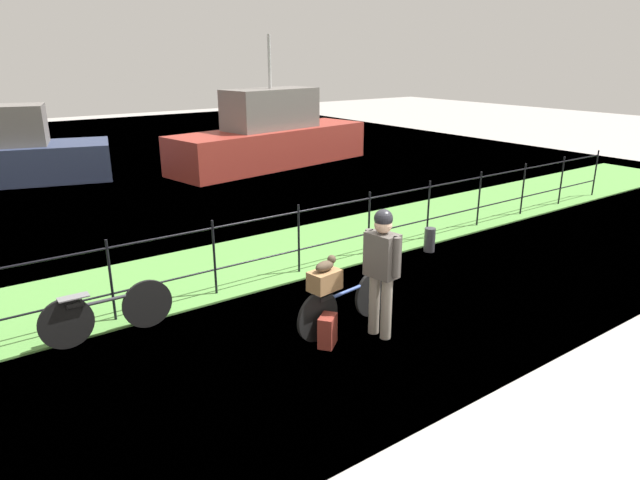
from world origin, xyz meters
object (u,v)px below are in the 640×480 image
moored_boat_near (1,155)px  backpack_on_paving (327,331)px  bicycle_parked (107,312)px  mooring_bollard (430,240)px  bicycle_main (345,303)px  wooden_crate (325,280)px  moored_boat_mid (271,138)px  terrier_dog (326,265)px  cyclist_person (382,262)px

moored_boat_near → backpack_on_paving: bearing=-82.0°
bicycle_parked → moored_boat_near: 10.98m
mooring_bollard → moored_boat_near: 12.32m
mooring_bollard → bicycle_parked: bicycle_parked is taller
bicycle_main → wooden_crate: size_ratio=4.29×
mooring_bollard → bicycle_parked: bearing=179.0°
bicycle_main → moored_boat_mid: (5.17, 10.33, 0.54)m
moored_boat_mid → bicycle_main: bearing=-116.6°
backpack_on_paving → terrier_dog: bearing=-158.7°
terrier_dog → cyclist_person: cyclist_person is taller
terrier_dog → moored_boat_near: bearing=98.6°
terrier_dog → mooring_bollard: 3.88m
terrier_dog → backpack_on_paving: bearing=-121.6°
moored_boat_near → moored_boat_mid: 7.75m
bicycle_parked → moored_boat_mid: bearing=48.4°
wooden_crate → cyclist_person: 0.74m
wooden_crate → bicycle_parked: wooden_crate is taller
bicycle_main → backpack_on_paving: bearing=-152.6°
terrier_dog → mooring_bollard: size_ratio=0.73×
terrier_dog → wooden_crate: bearing=-172.0°
terrier_dog → moored_boat_near: size_ratio=0.05×
mooring_bollard → moored_boat_near: bearing=116.0°
wooden_crate → terrier_dog: bearing=8.0°
mooring_bollard → backpack_on_paving: bearing=-154.6°
bicycle_main → bicycle_parked: 3.04m
moored_boat_mid → wooden_crate: bearing=-118.1°
mooring_bollard → bicycle_parked: 5.74m
terrier_dog → cyclist_person: bearing=-32.6°
bicycle_main → wooden_crate: 0.58m
bicycle_main → backpack_on_paving: (-0.47, -0.24, -0.15)m
cyclist_person → wooden_crate: bearing=148.7°
backpack_on_paving → mooring_bollard: bearing=168.3°
bicycle_parked → bicycle_main: bearing=-31.1°
wooden_crate → moored_boat_mid: (5.54, 10.38, 0.10)m
wooden_crate → bicycle_main: bearing=8.0°
moored_boat_near → mooring_bollard: bearing=-64.0°
moored_boat_near → moored_boat_mid: bearing=-16.6°
bicycle_main → cyclist_person: bearing=-61.5°
backpack_on_paving → mooring_bollard: 4.00m
terrier_dog → bicycle_parked: terrier_dog is taller
backpack_on_paving → mooring_bollard: size_ratio=0.90×
wooden_crate → backpack_on_paving: wooden_crate is taller
terrier_dog → cyclist_person: 0.69m
cyclist_person → mooring_bollard: (2.91, 1.89, -0.78)m
backpack_on_paving → bicycle_parked: bicycle_parked is taller
bicycle_main → mooring_bollard: bicycle_main is taller
bicycle_main → mooring_bollard: 3.47m
terrier_dog → moored_boat_mid: bearing=62.0°
wooden_crate → cyclist_person: bearing=-31.3°
wooden_crate → moored_boat_mid: size_ratio=0.06×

